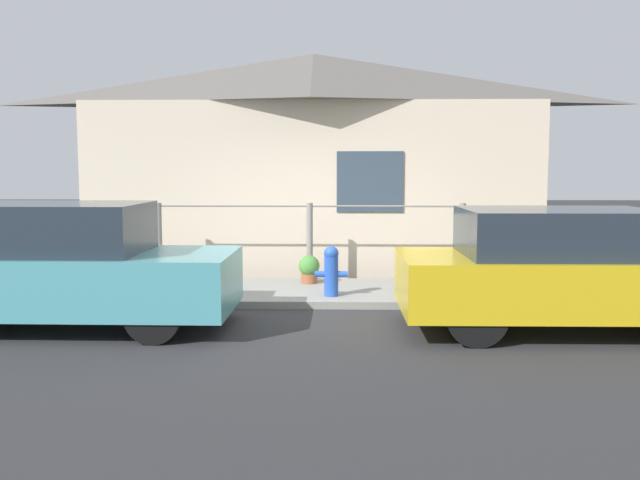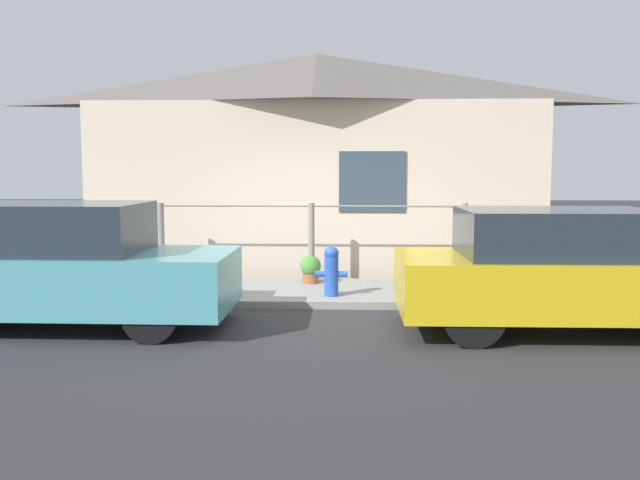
% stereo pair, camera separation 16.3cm
% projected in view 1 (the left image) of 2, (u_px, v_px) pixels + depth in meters
% --- Properties ---
extents(ground_plane, '(60.00, 60.00, 0.00)m').
position_uv_depth(ground_plane, '(304.00, 309.00, 9.49)').
color(ground_plane, '#2D2D30').
extents(sidewalk, '(24.00, 2.00, 0.10)m').
position_uv_depth(sidewalk, '(307.00, 292.00, 10.48)').
color(sidewalk, gray).
rests_on(sidewalk, ground_plane).
extents(house, '(8.19, 2.23, 3.89)m').
position_uv_depth(house, '(313.00, 95.00, 12.59)').
color(house, beige).
rests_on(house, ground_plane).
extents(fence, '(4.90, 0.10, 1.22)m').
position_uv_depth(fence, '(310.00, 238.00, 11.25)').
color(fence, gray).
rests_on(fence, sidewalk).
extents(car_left, '(3.98, 1.65, 1.47)m').
position_uv_depth(car_left, '(60.00, 267.00, 8.33)').
color(car_left, teal).
rests_on(car_left, ground_plane).
extents(car_right, '(3.89, 1.71, 1.42)m').
position_uv_depth(car_right, '(566.00, 270.00, 8.17)').
color(car_right, gold).
rests_on(car_right, ground_plane).
extents(fire_hydrant, '(0.46, 0.21, 0.70)m').
position_uv_depth(fire_hydrant, '(331.00, 270.00, 9.88)').
color(fire_hydrant, blue).
rests_on(fire_hydrant, sidewalk).
extents(potted_plant_near_hydrant, '(0.32, 0.32, 0.43)m').
position_uv_depth(potted_plant_near_hydrant, '(309.00, 268.00, 10.96)').
color(potted_plant_near_hydrant, '#9E5638').
rests_on(potted_plant_near_hydrant, sidewalk).
extents(potted_plant_by_fence, '(0.59, 0.59, 0.68)m').
position_uv_depth(potted_plant_by_fence, '(111.00, 261.00, 10.73)').
color(potted_plant_by_fence, slate).
rests_on(potted_plant_by_fence, sidewalk).
extents(potted_plant_corner, '(0.56, 0.56, 0.66)m').
position_uv_depth(potted_plant_corner, '(491.00, 264.00, 10.54)').
color(potted_plant_corner, brown).
rests_on(potted_plant_corner, sidewalk).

